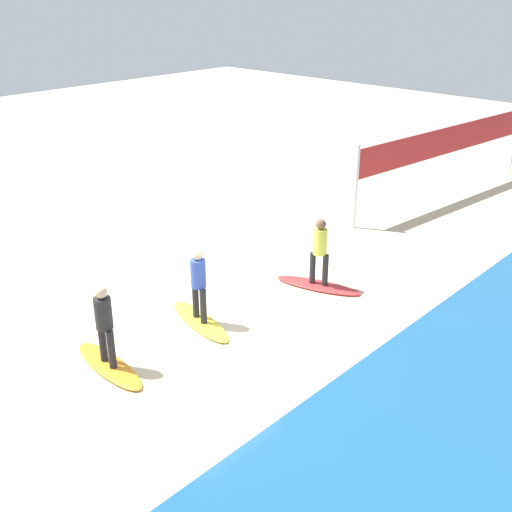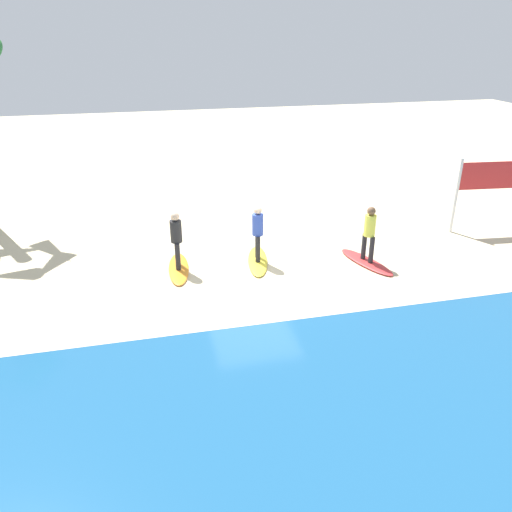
{
  "view_description": "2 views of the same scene",
  "coord_description": "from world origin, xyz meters",
  "px_view_note": "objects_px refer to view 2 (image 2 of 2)",
  "views": [
    {
      "loc": [
        7.39,
        8.41,
        6.76
      ],
      "look_at": [
        -1.48,
        0.07,
        1.3
      ],
      "focal_mm": 43.61,
      "sensor_mm": 36.0,
      "label": 1
    },
    {
      "loc": [
        2.9,
        12.56,
        6.32
      ],
      "look_at": [
        0.17,
        1.03,
        0.87
      ],
      "focal_mm": 35.27,
      "sensor_mm": 36.0,
      "label": 2
    }
  ],
  "objects_px": {
    "surfboard_orange": "(179,268)",
    "surfer_orange": "(176,236)",
    "surfboard_red": "(366,262)",
    "surfboard_yellow": "(258,261)",
    "surfer_red": "(369,230)",
    "surfer_yellow": "(258,229)"
  },
  "relations": [
    {
      "from": "surfer_orange",
      "to": "surfer_red",
      "type": "bearing_deg",
      "value": 171.38
    },
    {
      "from": "surfer_red",
      "to": "surfer_yellow",
      "type": "distance_m",
      "value": 3.17
    },
    {
      "from": "surfboard_orange",
      "to": "surfer_red",
      "type": "bearing_deg",
      "value": 85.71
    },
    {
      "from": "surfboard_red",
      "to": "surfboard_yellow",
      "type": "bearing_deg",
      "value": -121.99
    },
    {
      "from": "surfboard_yellow",
      "to": "surfer_yellow",
      "type": "height_order",
      "value": "surfer_yellow"
    },
    {
      "from": "surfer_yellow",
      "to": "surfer_red",
      "type": "bearing_deg",
      "value": 165.42
    },
    {
      "from": "surfboard_red",
      "to": "surfer_orange",
      "type": "xyz_separation_m",
      "value": [
        5.37,
        -0.81,
        0.99
      ]
    },
    {
      "from": "surfer_yellow",
      "to": "surfer_orange",
      "type": "distance_m",
      "value": 2.3
    },
    {
      "from": "surfer_red",
      "to": "surfboard_yellow",
      "type": "xyz_separation_m",
      "value": [
        3.07,
        -0.8,
        -0.99
      ]
    },
    {
      "from": "surfboard_red",
      "to": "surfer_orange",
      "type": "relative_size",
      "value": 1.28
    },
    {
      "from": "surfer_red",
      "to": "surfboard_yellow",
      "type": "distance_m",
      "value": 3.32
    },
    {
      "from": "surfboard_yellow",
      "to": "surfer_orange",
      "type": "distance_m",
      "value": 2.51
    },
    {
      "from": "surfboard_yellow",
      "to": "surfer_orange",
      "type": "relative_size",
      "value": 1.28
    },
    {
      "from": "surfboard_red",
      "to": "surfer_yellow",
      "type": "height_order",
      "value": "surfer_yellow"
    },
    {
      "from": "surfboard_orange",
      "to": "surfer_orange",
      "type": "xyz_separation_m",
      "value": [
        0.0,
        0.0,
        0.99
      ]
    },
    {
      "from": "surfer_orange",
      "to": "surfboard_orange",
      "type": "bearing_deg",
      "value": -90.0
    },
    {
      "from": "surfboard_red",
      "to": "surfer_yellow",
      "type": "bearing_deg",
      "value": -121.99
    },
    {
      "from": "surfboard_orange",
      "to": "surfer_orange",
      "type": "distance_m",
      "value": 0.99
    },
    {
      "from": "surfboard_red",
      "to": "surfer_yellow",
      "type": "relative_size",
      "value": 1.28
    },
    {
      "from": "surfboard_yellow",
      "to": "surfer_yellow",
      "type": "bearing_deg",
      "value": 11.83
    },
    {
      "from": "surfboard_yellow",
      "to": "surfboard_orange",
      "type": "relative_size",
      "value": 1.0
    },
    {
      "from": "surfboard_yellow",
      "to": "surfer_orange",
      "type": "xyz_separation_m",
      "value": [
        2.3,
        -0.02,
        0.99
      ]
    }
  ]
}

